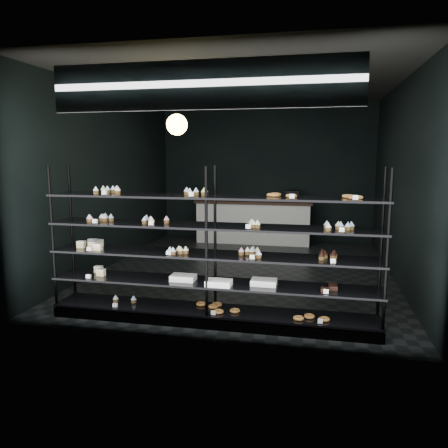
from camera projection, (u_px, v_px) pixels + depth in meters
name	position (u px, v px, depth m)	size (l,w,h in m)	color
room	(245.00, 180.00, 7.49)	(5.01, 6.01, 3.20)	black
display_shelf	(209.00, 272.00, 5.29)	(4.00, 0.50, 1.91)	black
signage	(200.00, 85.00, 4.48)	(3.30, 0.05, 0.50)	#0D1944
pendant_lamp	(177.00, 125.00, 6.06)	(0.29, 0.29, 0.88)	black
service_counter	(254.00, 221.00, 10.12)	(2.68, 0.65, 1.23)	silver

